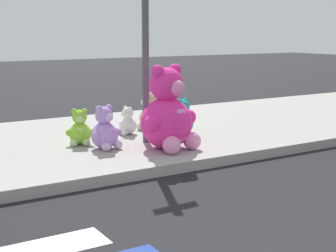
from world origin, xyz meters
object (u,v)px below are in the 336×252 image
plush_pink_large (168,116)px  plush_tan (149,115)px  plush_teal (182,120)px  plush_white (127,123)px  plush_lavender (105,131)px  sign_pole (145,36)px  plush_lime (80,130)px

plush_pink_large → plush_tan: size_ratio=1.92×
plush_pink_large → plush_teal: bearing=46.7°
plush_white → plush_lavender: (-0.79, -0.81, 0.07)m
sign_pole → plush_pink_large: 1.32m
plush_teal → plush_white: 0.94m
plush_pink_large → plush_lime: bearing=136.8°
plush_lavender → plush_white: bearing=45.8°
plush_white → plush_lime: size_ratio=0.85×
sign_pole → plush_white: sign_pole is taller
plush_tan → plush_lavender: bearing=-143.2°
plush_lavender → plush_teal: bearing=11.4°
plush_pink_large → plush_teal: (0.78, 0.83, -0.26)m
plush_pink_large → plush_lavender: 0.99m
plush_pink_large → plush_lime: plush_pink_large is taller
plush_tan → plush_lime: (-1.56, -0.54, -0.04)m
plush_tan → plush_lime: plush_tan is taller
plush_white → plush_lavender: 1.13m
plush_pink_large → plush_tan: bearing=70.8°
plush_teal → plush_lavender: (-1.59, -0.32, 0.02)m
plush_lavender → sign_pole: bearing=6.1°
plush_teal → plush_tan: 0.73m
plush_tan → plush_pink_large: bearing=-109.2°
sign_pole → plush_teal: bearing=16.0°
plush_pink_large → plush_white: (-0.03, 1.31, -0.32)m
plush_teal → plush_tan: size_ratio=0.94×
plush_white → plush_pink_large: bearing=-88.8°
sign_pole → plush_lavender: sign_pole is taller
plush_pink_large → plush_white: 1.35m
plush_tan → plush_white: plush_tan is taller
plush_teal → plush_white: bearing=149.0°
plush_pink_large → plush_lavender: bearing=148.1°
plush_pink_large → plush_teal: size_ratio=2.03×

